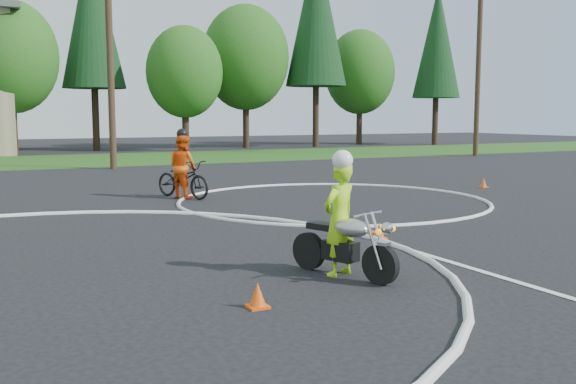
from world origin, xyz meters
name	(u,v)px	position (x,y,z in m)	size (l,w,h in m)	color
ground	(40,349)	(0.00, 0.00, 0.00)	(120.00, 120.00, 0.00)	black
course_markings	(148,246)	(2.17, 4.35, 0.01)	(19.05, 19.05, 0.12)	silver
primary_motorcycle	(345,244)	(4.09, 1.06, 0.46)	(0.80, 1.73, 0.95)	black
rider_primary_grp	(340,215)	(4.08, 1.19, 0.85)	(0.68, 0.56, 1.76)	#9EE017
rider_second_grp	(183,174)	(4.71, 10.41, 0.67)	(1.44, 2.07, 1.89)	black
traffic_cones	(341,238)	(5.15, 2.90, 0.14)	(19.27, 13.25, 0.30)	#EC4F0C
treeline	(217,49)	(14.78, 34.61, 6.62)	(38.20, 8.10, 14.52)	#382619
utility_poles	(110,43)	(5.00, 21.00, 5.20)	(41.60, 1.12, 10.00)	#473321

